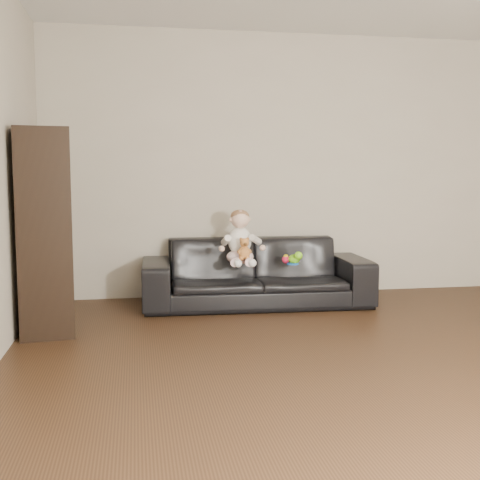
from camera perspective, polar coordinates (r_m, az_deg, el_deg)
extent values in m
plane|color=#382314|center=(3.75, 16.55, -12.81)|extent=(5.50, 5.50, 0.00)
plane|color=#B4AB97|center=(6.13, 5.37, 7.03)|extent=(5.00, 0.00, 5.00)
imported|color=black|center=(5.60, 1.52, -3.08)|extent=(2.12, 0.89, 0.61)
cube|color=black|center=(4.77, -17.99, 0.70)|extent=(0.45, 0.57, 1.55)
cube|color=silver|center=(4.75, -17.89, 4.90)|extent=(0.21, 0.27, 0.28)
ellipsoid|color=#FBD4D7|center=(5.45, 0.00, -1.60)|extent=(0.30, 0.27, 0.13)
ellipsoid|color=white|center=(5.45, -0.03, -0.09)|extent=(0.25, 0.23, 0.26)
sphere|color=beige|center=(5.41, 0.00, 2.00)|extent=(0.21, 0.21, 0.17)
ellipsoid|color=#8C603F|center=(5.42, -0.02, 2.27)|extent=(0.21, 0.21, 0.12)
cylinder|color=#FBD4D7|center=(5.29, -0.25, -2.07)|extent=(0.13, 0.22, 0.08)
cylinder|color=#FBD4D7|center=(5.31, 0.84, -2.04)|extent=(0.13, 0.22, 0.08)
sphere|color=white|center=(5.18, -0.16, -2.24)|extent=(0.09, 0.09, 0.07)
sphere|color=white|center=(5.20, 1.17, -2.20)|extent=(0.09, 0.09, 0.07)
cylinder|color=white|center=(5.37, -1.32, -0.02)|extent=(0.11, 0.19, 0.11)
cylinder|color=white|center=(5.41, 1.46, 0.04)|extent=(0.11, 0.19, 0.11)
ellipsoid|color=#B97235|center=(5.29, 0.40, -1.19)|extent=(0.13, 0.11, 0.12)
sphere|color=#B97235|center=(5.26, 0.43, -0.27)|extent=(0.10, 0.10, 0.08)
sphere|color=#B97235|center=(5.26, 0.10, 0.07)|extent=(0.04, 0.04, 0.03)
sphere|color=#B97235|center=(5.27, 0.72, 0.08)|extent=(0.04, 0.04, 0.03)
sphere|color=#593819|center=(5.23, 0.50, -0.41)|extent=(0.04, 0.04, 0.03)
ellipsoid|color=#76D919|center=(5.49, 5.14, -1.82)|extent=(0.11, 0.13, 0.09)
sphere|color=#EB1B41|center=(5.51, 4.37, -1.85)|extent=(0.08, 0.08, 0.07)
cylinder|color=blue|center=(5.45, 5.01, -2.25)|extent=(0.13, 0.13, 0.01)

